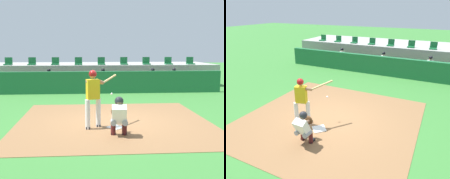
% 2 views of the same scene
% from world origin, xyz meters
% --- Properties ---
extents(ground_plane, '(80.00, 80.00, 0.00)m').
position_xyz_m(ground_plane, '(0.00, 0.00, 0.00)').
color(ground_plane, '#387A33').
extents(dirt_infield, '(6.40, 6.40, 0.01)m').
position_xyz_m(dirt_infield, '(0.00, 0.00, 0.01)').
color(dirt_infield, olive).
rests_on(dirt_infield, ground).
extents(home_plate, '(0.62, 0.62, 0.02)m').
position_xyz_m(home_plate, '(0.00, -0.80, 0.02)').
color(home_plate, white).
rests_on(home_plate, dirt_infield).
extents(batter_at_plate, '(1.04, 1.11, 1.80)m').
position_xyz_m(batter_at_plate, '(-0.68, -0.76, 1.04)').
color(batter_at_plate, silver).
rests_on(batter_at_plate, ground).
extents(catcher_crouched, '(0.50, 2.00, 1.13)m').
position_xyz_m(catcher_crouched, '(0.00, -1.67, 0.61)').
color(catcher_crouched, gray).
rests_on(catcher_crouched, ground).
extents(dugout_wall, '(13.00, 0.30, 1.20)m').
position_xyz_m(dugout_wall, '(0.00, 6.50, 0.60)').
color(dugout_wall, '#1E6638').
rests_on(dugout_wall, ground).
extents(dugout_bench, '(11.80, 0.44, 0.45)m').
position_xyz_m(dugout_bench, '(0.00, 7.50, 0.23)').
color(dugout_bench, olive).
rests_on(dugout_bench, ground).
extents(dugout_player_0, '(0.49, 0.70, 1.30)m').
position_xyz_m(dugout_player_0, '(-3.06, 7.34, 0.67)').
color(dugout_player_0, '#939399').
rests_on(dugout_player_0, ground).
extents(dugout_player_1, '(0.49, 0.70, 1.30)m').
position_xyz_m(dugout_player_1, '(0.02, 7.34, 0.67)').
color(dugout_player_1, '#939399').
rests_on(dugout_player_1, ground).
extents(dugout_player_2, '(0.49, 0.70, 1.30)m').
position_xyz_m(dugout_player_2, '(2.91, 7.34, 0.67)').
color(dugout_player_2, '#939399').
rests_on(dugout_player_2, ground).
extents(dugout_player_3, '(0.49, 0.70, 1.30)m').
position_xyz_m(dugout_player_3, '(4.18, 7.34, 0.67)').
color(dugout_player_3, '#939399').
rests_on(dugout_player_3, ground).
extents(stands_platform, '(15.00, 4.40, 1.40)m').
position_xyz_m(stands_platform, '(0.00, 10.90, 0.70)').
color(stands_platform, '#9E9E99').
rests_on(stands_platform, ground).
extents(stadium_seat_0, '(0.46, 0.46, 0.48)m').
position_xyz_m(stadium_seat_0, '(-5.78, 9.38, 1.53)').
color(stadium_seat_0, '#196033').
rests_on(stadium_seat_0, stands_platform).
extents(stadium_seat_1, '(0.46, 0.46, 0.48)m').
position_xyz_m(stadium_seat_1, '(-4.33, 9.38, 1.53)').
color(stadium_seat_1, '#196033').
rests_on(stadium_seat_1, stands_platform).
extents(stadium_seat_2, '(0.46, 0.46, 0.48)m').
position_xyz_m(stadium_seat_2, '(-2.89, 9.38, 1.53)').
color(stadium_seat_2, '#196033').
rests_on(stadium_seat_2, stands_platform).
extents(stadium_seat_3, '(0.46, 0.46, 0.48)m').
position_xyz_m(stadium_seat_3, '(-1.44, 9.38, 1.53)').
color(stadium_seat_3, '#196033').
rests_on(stadium_seat_3, stands_platform).
extents(stadium_seat_4, '(0.46, 0.46, 0.48)m').
position_xyz_m(stadium_seat_4, '(0.00, 9.38, 1.53)').
color(stadium_seat_4, '#196033').
rests_on(stadium_seat_4, stands_platform).
extents(stadium_seat_5, '(0.46, 0.46, 0.48)m').
position_xyz_m(stadium_seat_5, '(1.44, 9.38, 1.53)').
color(stadium_seat_5, '#196033').
rests_on(stadium_seat_5, stands_platform).
extents(stadium_seat_6, '(0.46, 0.46, 0.48)m').
position_xyz_m(stadium_seat_6, '(2.89, 9.38, 1.53)').
color(stadium_seat_6, '#196033').
rests_on(stadium_seat_6, stands_platform).
extents(stadium_seat_7, '(0.46, 0.46, 0.48)m').
position_xyz_m(stadium_seat_7, '(4.33, 9.38, 1.53)').
color(stadium_seat_7, '#196033').
rests_on(stadium_seat_7, stands_platform).
extents(stadium_seat_8, '(0.46, 0.46, 0.48)m').
position_xyz_m(stadium_seat_8, '(5.78, 9.38, 1.53)').
color(stadium_seat_8, '#196033').
rests_on(stadium_seat_8, stands_platform).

